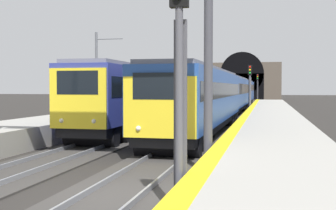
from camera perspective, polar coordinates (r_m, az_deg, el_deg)
ground_plane at (r=11.69m, az=-6.67°, el=-11.67°), size 320.00×320.00×0.00m
platform_right at (r=10.95m, az=14.02°, el=-9.92°), size 112.00×3.80×1.03m
platform_right_edge_strip at (r=10.94m, az=5.31°, el=-7.11°), size 112.00×0.50×0.01m
track_main_line at (r=11.68m, az=-6.67°, el=-11.47°), size 160.00×3.09×0.21m
train_main_approaching at (r=45.68m, az=7.93°, el=1.52°), size 59.15×3.15×3.89m
train_adjacent_platform at (r=50.08m, az=3.45°, el=1.75°), size 63.43×2.82×4.09m
railway_signal_near at (r=9.16m, az=1.46°, el=5.40°), size 0.39×0.38×5.50m
railway_signal_mid at (r=46.55m, az=10.49°, el=2.59°), size 0.39×0.38×5.12m
railway_signal_far at (r=82.46m, az=11.44°, el=2.48°), size 0.39×0.38×5.25m
overhead_signal_gantry at (r=15.34m, az=-10.37°, el=12.29°), size 0.70×8.41×7.33m
tunnel_portal at (r=107.06m, az=9.52°, el=3.09°), size 2.74×18.12×11.18m
catenary_mast_near at (r=38.60m, az=-9.12°, el=3.85°), size 0.22×2.47×7.54m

